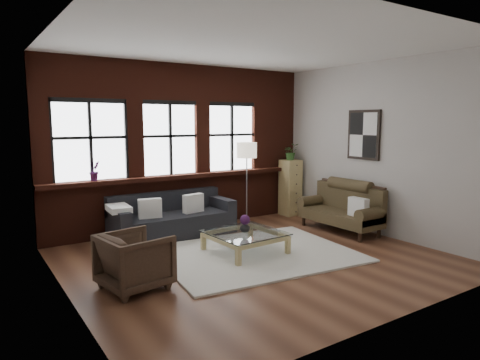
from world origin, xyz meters
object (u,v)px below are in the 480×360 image
vintage_settee (340,208)px  coffee_table (245,243)px  dark_sofa (173,215)px  armchair (135,261)px  vase (245,227)px  drawer_chest (290,188)px  floor_lamp (247,181)px

vintage_settee → coffee_table: (-2.30, -0.15, -0.28)m
dark_sofa → vintage_settee: vintage_settee is taller
vintage_settee → coffee_table: size_ratio=1.58×
armchair → vase: (1.97, 0.43, 0.08)m
drawer_chest → floor_lamp: 1.49m
dark_sofa → armchair: 2.49m
drawer_chest → floor_lamp: (-1.42, -0.34, 0.29)m
armchair → drawer_chest: bearing=-72.7°
coffee_table → vase: 0.26m
coffee_table → armchair: bearing=-167.6°
floor_lamp → vase: bearing=-125.2°
vintage_settee → armchair: 4.31m
dark_sofa → coffee_table: (0.52, -1.59, -0.23)m
coffee_table → vase: bearing=0.0°
dark_sofa → drawer_chest: (2.99, 0.22, 0.22)m
dark_sofa → vase: bearing=-71.9°
coffee_table → floor_lamp: 1.95m
armchair → floor_lamp: 3.61m
vase → drawer_chest: 3.07m
coffee_table → dark_sofa: bearing=108.1°
coffee_table → floor_lamp: floor_lamp is taller
vintage_settee → vase: size_ratio=10.25×
dark_sofa → vintage_settee: 3.17m
armchair → vase: bearing=-87.1°
armchair → drawer_chest: (4.44, 2.25, 0.27)m
vase → coffee_table: bearing=0.0°
vase → dark_sofa: bearing=108.1°
coffee_table → floor_lamp: (1.04, 1.47, 0.75)m
vase → vintage_settee: bearing=3.8°
armchair → coffee_table: size_ratio=0.73×
dark_sofa → coffee_table: size_ratio=2.05×
coffee_table → vase: size_ratio=6.50×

